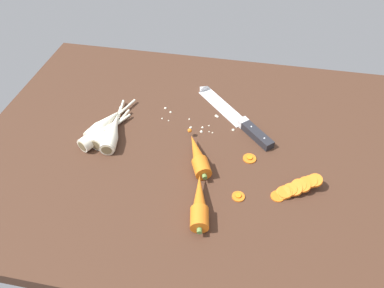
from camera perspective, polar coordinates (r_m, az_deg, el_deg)
name	(u,v)px	position (r cm, az deg, el deg)	size (l,w,h in cm)	color
ground_plane	(193,148)	(100.61, 0.21, -0.63)	(120.00, 90.00, 4.00)	#42281C
chefs_knife	(231,113)	(108.47, 6.21, 4.98)	(26.35, 27.49, 4.18)	silver
whole_carrot	(198,156)	(92.83, 0.95, -1.92)	(9.52, 17.07, 4.20)	orange
whole_carrot_second	(199,202)	(83.41, 1.20, -9.33)	(6.66, 18.86, 4.20)	orange
parsnip_front	(112,133)	(101.54, -12.67, 1.67)	(5.70, 18.75, 4.00)	silver
parsnip_mid_left	(105,124)	(104.99, -13.77, 3.13)	(9.07, 20.54, 4.00)	silver
parsnip_mid_right	(112,132)	(102.04, -12.61, 1.94)	(5.78, 22.57, 4.00)	silver
parsnip_back	(98,135)	(102.04, -14.76, 1.44)	(10.21, 17.03, 4.00)	silver
parsnip_outer	(107,132)	(102.20, -13.44, 1.84)	(6.26, 17.35, 4.00)	silver
carrot_slice_stack	(297,188)	(90.43, 16.38, -6.72)	(12.06, 8.18, 4.45)	orange
carrot_slice_stray_near	(250,158)	(95.91, 9.21, -2.23)	(3.52, 3.52, 0.70)	orange
carrot_slice_stray_mid	(238,196)	(87.36, 7.43, -8.26)	(3.11, 3.11, 0.70)	orange
mince_crumbs	(200,121)	(105.49, 1.22, 3.73)	(22.47, 9.29, 0.85)	silver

